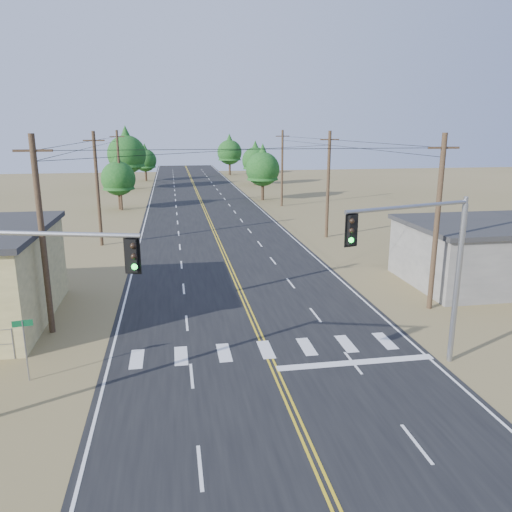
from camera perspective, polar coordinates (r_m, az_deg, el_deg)
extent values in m
plane|color=olive|center=(17.40, 6.43, -21.72)|extent=(220.00, 220.00, 0.00)
cube|color=black|center=(44.83, -4.10, 1.20)|extent=(15.00, 200.00, 0.02)
cylinder|color=gray|center=(25.47, -26.01, -8.99)|extent=(0.06, 0.06, 1.50)
cylinder|color=#4C3826|center=(26.76, -23.23, 1.95)|extent=(0.30, 0.30, 10.00)
cube|color=#4C3826|center=(26.26, -24.14, 10.93)|extent=(1.80, 0.12, 0.12)
cylinder|color=#4C3826|center=(46.20, -17.64, 7.24)|extent=(0.30, 0.30, 10.00)
cube|color=#4C3826|center=(45.91, -18.05, 12.44)|extent=(1.80, 0.12, 0.12)
cylinder|color=#4C3826|center=(65.97, -15.35, 9.37)|extent=(0.30, 0.30, 10.00)
cube|color=#4C3826|center=(65.77, -15.60, 13.01)|extent=(1.80, 0.12, 0.12)
cylinder|color=#4C3826|center=(29.82, 19.96, 3.44)|extent=(0.30, 0.30, 10.00)
cube|color=#4C3826|center=(29.37, 20.67, 11.50)|extent=(1.80, 0.12, 0.12)
cylinder|color=#4C3826|center=(48.03, 8.24, 8.02)|extent=(0.30, 0.30, 10.00)
cube|color=#4C3826|center=(47.76, 8.42, 13.03)|extent=(1.80, 0.12, 0.12)
cylinder|color=#4C3826|center=(67.27, 3.00, 9.94)|extent=(0.30, 0.30, 10.00)
cube|color=#4C3826|center=(67.07, 3.05, 13.52)|extent=(1.80, 0.12, 0.12)
cylinder|color=gray|center=(17.40, -22.59, 2.36)|extent=(5.90, 1.81, 0.16)
cube|color=black|center=(16.41, -13.91, 0.10)|extent=(0.41, 0.38, 1.07)
sphere|color=black|center=(16.16, -13.86, 1.13)|extent=(0.20, 0.20, 0.20)
sphere|color=black|center=(16.24, -13.79, -0.04)|extent=(0.20, 0.20, 0.20)
sphere|color=#0CE533|center=(16.32, -13.71, -1.20)|extent=(0.20, 0.20, 0.20)
cylinder|color=gray|center=(23.48, 21.99, -3.14)|extent=(0.25, 0.25, 7.15)
cylinder|color=gray|center=(22.72, 22.83, 5.49)|extent=(0.18, 0.18, 0.61)
cylinder|color=gray|center=(20.49, 17.16, 5.41)|extent=(5.95, 1.95, 0.16)
cube|color=black|center=(18.81, 10.84, 2.98)|extent=(0.43, 0.40, 1.12)
sphere|color=black|center=(18.56, 10.92, 3.95)|extent=(0.20, 0.20, 0.20)
sphere|color=black|center=(18.63, 10.87, 2.87)|extent=(0.20, 0.20, 0.20)
sphere|color=#0CE533|center=(18.70, 10.82, 1.80)|extent=(0.20, 0.20, 0.20)
cylinder|color=gray|center=(22.95, -24.81, -9.84)|extent=(0.06, 0.06, 2.66)
cube|color=#0D5D2F|center=(22.50, -25.14, -6.99)|extent=(0.79, 0.13, 0.27)
cylinder|color=#3F2D1E|center=(67.07, -15.31, 6.26)|extent=(0.39, 0.39, 2.60)
cone|color=#144816|center=(66.68, -15.52, 9.34)|extent=(4.05, 4.05, 4.63)
sphere|color=#144816|center=(66.77, -15.47, 8.53)|extent=(4.34, 4.34, 4.34)
cylinder|color=#3F2D1E|center=(89.20, -14.41, 8.63)|extent=(0.48, 0.48, 3.86)
cone|color=#144816|center=(88.86, -14.63, 12.07)|extent=(6.00, 6.00, 6.86)
sphere|color=#144816|center=(88.92, -14.57, 11.17)|extent=(6.43, 6.43, 6.43)
cylinder|color=#3F2D1E|center=(102.63, -12.47, 9.11)|extent=(0.44, 0.44, 2.65)
cone|color=#144816|center=(102.38, -12.58, 11.16)|extent=(4.12, 4.12, 4.71)
sphere|color=#144816|center=(102.43, -12.55, 10.62)|extent=(4.41, 4.41, 4.41)
cylinder|color=#3F2D1E|center=(73.32, 0.76, 7.55)|extent=(0.45, 0.45, 2.93)
cone|color=#144816|center=(72.94, 0.77, 10.73)|extent=(4.56, 4.56, 5.21)
sphere|color=#144816|center=(73.02, 0.77, 9.90)|extent=(4.88, 4.88, 4.88)
cylinder|color=#3F2D1E|center=(93.49, -0.08, 9.03)|extent=(0.47, 0.47, 2.91)
cone|color=#144816|center=(93.20, -0.09, 11.51)|extent=(4.52, 4.52, 5.17)
sphere|color=#144816|center=(93.25, -0.09, 10.86)|extent=(4.84, 4.84, 4.84)
cylinder|color=#3F2D1E|center=(113.72, -3.02, 10.07)|extent=(0.48, 0.48, 3.26)
cone|color=#144816|center=(113.47, -3.05, 12.35)|extent=(5.08, 5.08, 5.80)
sphere|color=#144816|center=(113.52, -3.04, 11.75)|extent=(5.44, 5.44, 5.44)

